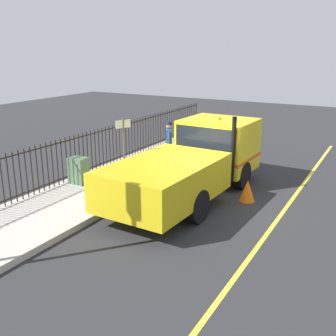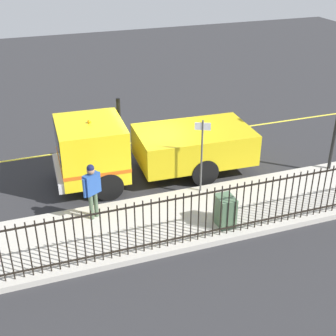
% 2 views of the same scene
% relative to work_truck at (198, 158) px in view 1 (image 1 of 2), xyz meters
% --- Properties ---
extents(ground_plane, '(49.63, 49.63, 0.00)m').
position_rel_work_truck_xyz_m(ground_plane, '(-0.45, 0.69, -1.24)').
color(ground_plane, '#2B2B2D').
rests_on(ground_plane, ground).
extents(sidewalk_slab, '(2.98, 22.56, 0.18)m').
position_rel_work_truck_xyz_m(sidewalk_slab, '(3.03, 0.69, -1.15)').
color(sidewalk_slab, '#B7B2A8').
rests_on(sidewalk_slab, ground).
extents(lane_marking, '(0.12, 20.30, 0.01)m').
position_rel_work_truck_xyz_m(lane_marking, '(-2.94, 0.69, -1.24)').
color(lane_marking, yellow).
rests_on(lane_marking, ground).
extents(work_truck, '(2.73, 6.99, 2.64)m').
position_rel_work_truck_xyz_m(work_truck, '(0.00, 0.00, 0.00)').
color(work_truck, yellow).
rests_on(work_truck, ground).
extents(worker_standing, '(0.44, 0.58, 1.77)m').
position_rel_work_truck_xyz_m(worker_standing, '(2.22, -2.03, 0.02)').
color(worker_standing, '#264C99').
rests_on(worker_standing, sidewalk_slab).
extents(iron_fence, '(0.04, 19.21, 1.59)m').
position_rel_work_truck_xyz_m(iron_fence, '(4.29, 0.69, -0.26)').
color(iron_fence, black).
rests_on(iron_fence, sidewalk_slab).
extents(utility_cabinet, '(0.62, 0.48, 0.91)m').
position_rel_work_truck_xyz_m(utility_cabinet, '(3.83, 1.49, -0.61)').
color(utility_cabinet, '#4C6B4C').
rests_on(utility_cabinet, sidewalk_slab).
extents(traffic_cone, '(0.49, 0.49, 0.70)m').
position_rel_work_truck_xyz_m(traffic_cone, '(-1.70, -0.15, -0.89)').
color(traffic_cone, orange).
rests_on(traffic_cone, ground).
extents(street_sign, '(0.25, 0.46, 2.48)m').
position_rel_work_truck_xyz_m(street_sign, '(1.81, 1.59, 0.47)').
color(street_sign, '#4C4C4C').
rests_on(street_sign, sidewalk_slab).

